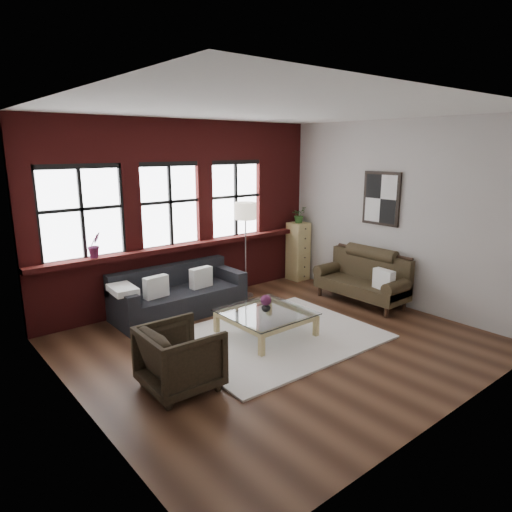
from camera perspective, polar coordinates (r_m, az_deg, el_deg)
floor at (r=6.68m, az=2.65°, el=-10.70°), size 5.50×5.50×0.00m
ceiling at (r=6.12m, az=2.99°, el=17.82°), size 5.50×5.50×0.00m
wall_back at (r=8.20m, az=-9.05°, el=5.34°), size 5.50×0.00×5.50m
wall_front at (r=4.71m, az=23.70°, el=-1.61°), size 5.50×0.00×5.50m
wall_left at (r=4.84m, az=-22.07°, el=-1.06°), size 0.00×5.00×5.00m
wall_right at (r=8.28m, az=17.11°, el=4.99°), size 0.00×5.00×5.00m
brick_backwall at (r=8.15m, az=-8.83°, el=5.30°), size 5.50×0.12×3.20m
sill_ledge at (r=8.17m, az=-8.37°, el=1.34°), size 5.50×0.30×0.08m
window_left at (r=7.40m, az=-21.01°, el=4.92°), size 1.38×0.10×1.50m
window_mid at (r=7.99m, az=-10.76°, el=6.15°), size 1.38×0.10×1.50m
window_right at (r=8.75m, az=-2.66°, el=6.98°), size 1.38×0.10×1.50m
wall_poster at (r=8.40m, az=15.40°, el=6.93°), size 0.05×0.74×0.94m
shag_rug at (r=6.83m, az=2.45°, el=-10.02°), size 2.92×2.32×0.03m
dark_sofa at (r=7.72m, az=-9.55°, el=-4.34°), size 2.20×0.89×0.80m
pillow_a at (r=7.37m, az=-12.39°, el=-3.79°), size 0.41×0.18×0.34m
pillow_b at (r=7.77m, az=-6.89°, el=-2.68°), size 0.41×0.18×0.34m
vintage_settee at (r=8.34m, az=13.00°, el=-2.73°), size 0.76×1.72×0.92m
pillow_settee at (r=7.95m, az=15.67°, el=-2.84°), size 0.18×0.39×0.34m
armchair at (r=5.43m, az=-9.46°, el=-12.44°), size 0.86×0.84×0.76m
coffee_table at (r=6.83m, az=1.23°, el=-8.46°), size 1.17×1.17×0.39m
vase at (r=6.73m, az=1.24°, el=-6.37°), size 0.14×0.14×0.14m
flowers at (r=6.70m, az=1.25°, el=-5.54°), size 0.16×0.16×0.16m
drawer_chest at (r=9.62m, az=5.27°, el=0.60°), size 0.37×0.37×1.21m
potted_plant_top at (r=9.48m, az=5.37°, el=5.15°), size 0.35×0.33×0.33m
floor_lamp at (r=8.40m, az=-1.31°, el=1.22°), size 0.40×0.40×1.91m
sill_plant at (r=7.39m, az=-19.54°, el=1.30°), size 0.26×0.24×0.39m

